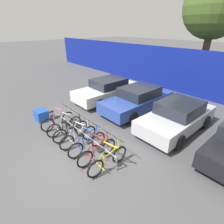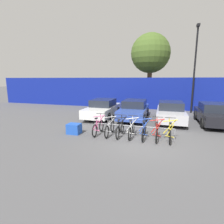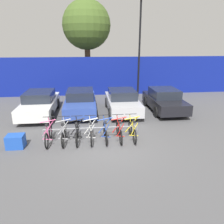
{
  "view_description": "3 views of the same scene",
  "coord_description": "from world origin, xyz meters",
  "px_view_note": "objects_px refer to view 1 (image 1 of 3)",
  "views": [
    {
      "loc": [
        4.67,
        -2.39,
        4.42
      ],
      "look_at": [
        -0.65,
        2.34,
        0.91
      ],
      "focal_mm": 28.0,
      "sensor_mm": 36.0,
      "label": 1
    },
    {
      "loc": [
        0.78,
        -8.0,
        2.94
      ],
      "look_at": [
        -1.79,
        0.82,
        1.2
      ],
      "focal_mm": 28.0,
      "sensor_mm": 36.0,
      "label": 2
    },
    {
      "loc": [
        -0.7,
        -8.37,
        4.17
      ],
      "look_at": [
        0.39,
        1.51,
        0.99
      ],
      "focal_mm": 35.0,
      "sensor_mm": 36.0,
      "label": 3
    }
  ],
  "objects_px": {
    "car_white": "(108,90)",
    "bicycle_red": "(97,152)",
    "bicycle_white": "(79,137)",
    "bicycle_yellow": "(108,160)",
    "tree_behind_hoarding": "(215,7)",
    "bicycle_pink": "(58,120)",
    "bicycle_blue": "(87,144)",
    "bike_rack": "(82,133)",
    "cargo_crate": "(42,115)",
    "car_blue": "(138,99)",
    "bicycle_silver": "(65,126)",
    "bicycle_black": "(71,131)",
    "car_silver": "(177,116)"
  },
  "relations": [
    {
      "from": "bicycle_blue",
      "to": "car_white",
      "type": "xyz_separation_m",
      "value": [
        -3.6,
        4.1,
        0.31
      ]
    },
    {
      "from": "car_white",
      "to": "bicycle_red",
      "type": "bearing_deg",
      "value": -44.13
    },
    {
      "from": "bicycle_blue",
      "to": "bicycle_white",
      "type": "bearing_deg",
      "value": 176.98
    },
    {
      "from": "bicycle_silver",
      "to": "bicycle_white",
      "type": "bearing_deg",
      "value": -0.68
    },
    {
      "from": "bicycle_pink",
      "to": "cargo_crate",
      "type": "height_order",
      "value": "bicycle_pink"
    },
    {
      "from": "bicycle_black",
      "to": "cargo_crate",
      "type": "xyz_separation_m",
      "value": [
        -2.5,
        -0.31,
        -0.1
      ]
    },
    {
      "from": "bicycle_white",
      "to": "car_white",
      "type": "xyz_separation_m",
      "value": [
        -2.97,
        4.1,
        0.31
      ]
    },
    {
      "from": "bicycle_white",
      "to": "bicycle_blue",
      "type": "bearing_deg",
      "value": 1.17
    },
    {
      "from": "bicycle_yellow",
      "to": "tree_behind_hoarding",
      "type": "relative_size",
      "value": 0.23
    },
    {
      "from": "bicycle_blue",
      "to": "bike_rack",
      "type": "bearing_deg",
      "value": 163.38
    },
    {
      "from": "car_blue",
      "to": "car_white",
      "type": "bearing_deg",
      "value": -175.42
    },
    {
      "from": "bicycle_pink",
      "to": "bicycle_red",
      "type": "distance_m",
      "value": 3.07
    },
    {
      "from": "bicycle_red",
      "to": "bicycle_blue",
      "type": "bearing_deg",
      "value": 176.78
    },
    {
      "from": "bike_rack",
      "to": "bicycle_silver",
      "type": "distance_m",
      "value": 1.2
    },
    {
      "from": "car_blue",
      "to": "bicycle_yellow",
      "type": "bearing_deg",
      "value": -60.72
    },
    {
      "from": "bicycle_white",
      "to": "tree_behind_hoarding",
      "type": "height_order",
      "value": "tree_behind_hoarding"
    },
    {
      "from": "bicycle_pink",
      "to": "bicycle_white",
      "type": "distance_m",
      "value": 1.82
    },
    {
      "from": "bicycle_red",
      "to": "cargo_crate",
      "type": "xyz_separation_m",
      "value": [
        -4.36,
        -0.31,
        -0.1
      ]
    },
    {
      "from": "bike_rack",
      "to": "bicycle_blue",
      "type": "xyz_separation_m",
      "value": [
        0.61,
        -0.15,
        -0.11
      ]
    },
    {
      "from": "bike_rack",
      "to": "bicycle_red",
      "type": "relative_size",
      "value": 2.46
    },
    {
      "from": "bike_rack",
      "to": "tree_behind_hoarding",
      "type": "relative_size",
      "value": 0.56
    },
    {
      "from": "bicycle_white",
      "to": "bicycle_red",
      "type": "bearing_deg",
      "value": 1.17
    },
    {
      "from": "bicycle_blue",
      "to": "car_silver",
      "type": "bearing_deg",
      "value": 68.02
    },
    {
      "from": "bicycle_yellow",
      "to": "bike_rack",
      "type": "bearing_deg",
      "value": 173.4
    },
    {
      "from": "bike_rack",
      "to": "bicycle_pink",
      "type": "xyz_separation_m",
      "value": [
        -1.84,
        -0.15,
        -0.11
      ]
    },
    {
      "from": "car_white",
      "to": "car_blue",
      "type": "bearing_deg",
      "value": 4.58
    },
    {
      "from": "bicycle_silver",
      "to": "car_blue",
      "type": "bearing_deg",
      "value": 81.17
    },
    {
      "from": "bike_rack",
      "to": "bicycle_pink",
      "type": "distance_m",
      "value": 1.84
    },
    {
      "from": "bicycle_white",
      "to": "car_white",
      "type": "bearing_deg",
      "value": 127.09
    },
    {
      "from": "cargo_crate",
      "to": "tree_behind_hoarding",
      "type": "height_order",
      "value": "tree_behind_hoarding"
    },
    {
      "from": "bicycle_red",
      "to": "tree_behind_hoarding",
      "type": "height_order",
      "value": "tree_behind_hoarding"
    },
    {
      "from": "bicycle_red",
      "to": "car_white",
      "type": "height_order",
      "value": "car_white"
    },
    {
      "from": "bicycle_red",
      "to": "bicycle_yellow",
      "type": "bearing_deg",
      "value": -3.22
    },
    {
      "from": "bike_rack",
      "to": "bicycle_pink",
      "type": "relative_size",
      "value": 2.46
    },
    {
      "from": "bicycle_white",
      "to": "tree_behind_hoarding",
      "type": "bearing_deg",
      "value": 91.23
    },
    {
      "from": "bicycle_red",
      "to": "bicycle_yellow",
      "type": "xyz_separation_m",
      "value": [
        0.6,
        0.0,
        0.0
      ]
    },
    {
      "from": "bicycle_pink",
      "to": "bicycle_black",
      "type": "bearing_deg",
      "value": 3.97
    },
    {
      "from": "cargo_crate",
      "to": "bike_rack",
      "type": "bearing_deg",
      "value": 8.28
    },
    {
      "from": "bicycle_yellow",
      "to": "cargo_crate",
      "type": "height_order",
      "value": "bicycle_yellow"
    },
    {
      "from": "bicycle_silver",
      "to": "tree_behind_hoarding",
      "type": "distance_m",
      "value": 11.99
    },
    {
      "from": "bicycle_white",
      "to": "bicycle_blue",
      "type": "distance_m",
      "value": 0.63
    },
    {
      "from": "bicycle_red",
      "to": "tree_behind_hoarding",
      "type": "relative_size",
      "value": 0.23
    },
    {
      "from": "bicycle_blue",
      "to": "car_blue",
      "type": "xyz_separation_m",
      "value": [
        -1.19,
        4.29,
        0.31
      ]
    },
    {
      "from": "bicycle_red",
      "to": "bicycle_yellow",
      "type": "distance_m",
      "value": 0.6
    },
    {
      "from": "car_white",
      "to": "bicycle_pink",
      "type": "bearing_deg",
      "value": -74.3
    },
    {
      "from": "bicycle_silver",
      "to": "bicycle_blue",
      "type": "distance_m",
      "value": 1.8
    },
    {
      "from": "bicycle_black",
      "to": "tree_behind_hoarding",
      "type": "distance_m",
      "value": 11.95
    },
    {
      "from": "bike_rack",
      "to": "bicycle_yellow",
      "type": "relative_size",
      "value": 2.46
    },
    {
      "from": "bicycle_pink",
      "to": "bicycle_silver",
      "type": "xyz_separation_m",
      "value": [
        0.65,
        0.0,
        0.0
      ]
    },
    {
      "from": "bike_rack",
      "to": "bicycle_pink",
      "type": "height_order",
      "value": "bicycle_pink"
    }
  ]
}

